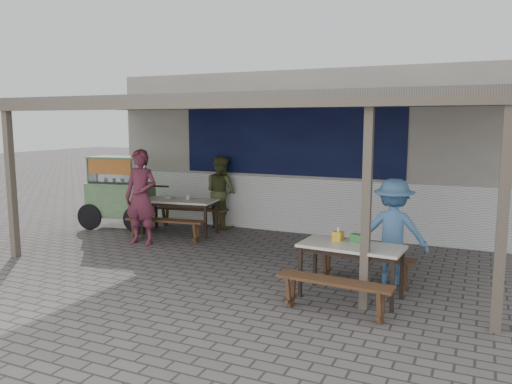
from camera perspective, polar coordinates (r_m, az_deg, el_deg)
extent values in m
plane|color=#635D59|center=(8.39, -2.51, -8.66)|extent=(60.00, 60.00, 0.00)
cube|color=#B4AEA2|center=(11.37, 5.73, 4.69)|extent=(9.00, 1.20, 3.50)
cube|color=white|center=(10.91, 4.57, -1.51)|extent=(9.00, 0.10, 1.20)
cube|color=#0D1640|center=(10.85, 3.69, 6.14)|extent=(5.00, 0.03, 1.60)
cube|color=#635B55|center=(8.94, 0.34, 10.24)|extent=(9.00, 4.20, 0.12)
cube|color=#675E4D|center=(7.12, -6.54, 9.93)|extent=(9.00, 0.12, 0.12)
cube|color=#675E4D|center=(9.80, -26.19, 1.02)|extent=(0.12, 0.12, 2.70)
cube|color=#675E4D|center=(6.24, 26.37, -2.57)|extent=(0.12, 0.12, 2.70)
cube|color=#675E4D|center=(6.47, 12.52, -1.57)|extent=(0.11, 0.11, 2.70)
cube|color=white|center=(10.82, -8.76, -0.97)|extent=(1.66, 0.95, 0.04)
cube|color=black|center=(10.83, -8.75, -1.28)|extent=(1.54, 0.83, 0.06)
cube|color=black|center=(10.94, -12.84, -2.97)|extent=(0.05, 0.05, 0.71)
cube|color=black|center=(10.32, -5.79, -3.46)|extent=(0.05, 0.05, 0.71)
cube|color=black|center=(11.47, -11.35, -2.42)|extent=(0.05, 0.05, 0.71)
cube|color=black|center=(10.88, -4.57, -2.85)|extent=(0.05, 0.05, 0.71)
cube|color=brown|center=(10.26, -10.35, -3.20)|extent=(1.69, 0.51, 0.04)
cube|color=brown|center=(10.63, -13.63, -4.14)|extent=(0.09, 0.28, 0.41)
cube|color=brown|center=(10.02, -6.82, -4.71)|extent=(0.09, 0.28, 0.41)
cube|color=brown|center=(11.49, -7.27, -1.93)|extent=(1.69, 0.51, 0.04)
cube|color=brown|center=(11.82, -10.29, -2.82)|extent=(0.09, 0.28, 0.41)
cube|color=brown|center=(11.28, -4.06, -3.24)|extent=(0.09, 0.28, 0.41)
cube|color=white|center=(6.94, 10.84, -6.11)|extent=(1.42, 0.76, 0.04)
cube|color=black|center=(6.95, 10.83, -6.59)|extent=(1.32, 0.65, 0.06)
cube|color=black|center=(7.00, 5.07, -9.05)|extent=(0.05, 0.05, 0.71)
cube|color=black|center=(6.63, 15.32, -10.30)|extent=(0.05, 0.05, 0.71)
cube|color=black|center=(7.49, 6.75, -7.93)|extent=(0.05, 0.05, 0.71)
cube|color=black|center=(7.15, 16.33, -8.99)|extent=(0.05, 0.05, 0.71)
cube|color=brown|center=(6.40, 8.92, -10.06)|extent=(1.50, 0.38, 0.04)
cube|color=brown|center=(6.68, 3.99, -11.24)|extent=(0.07, 0.28, 0.41)
cube|color=brown|center=(6.32, 14.07, -12.62)|extent=(0.07, 0.28, 0.41)
cube|color=brown|center=(7.64, 12.32, -7.15)|extent=(1.50, 0.38, 0.04)
cube|color=brown|center=(7.88, 8.08, -8.28)|extent=(0.07, 0.28, 0.41)
cube|color=brown|center=(7.57, 16.63, -9.22)|extent=(0.07, 0.28, 0.41)
cube|color=#7AA66E|center=(11.76, -15.21, -0.71)|extent=(1.50, 0.95, 0.73)
cube|color=#7AA66E|center=(11.82, -15.14, -2.55)|extent=(1.45, 0.90, 0.05)
cylinder|color=black|center=(11.79, -18.51, -2.72)|extent=(0.58, 0.15, 0.58)
cylinder|color=black|center=(11.21, -13.61, -3.07)|extent=(0.58, 0.15, 0.58)
cube|color=silver|center=(11.71, -15.55, 2.44)|extent=(1.23, 0.81, 0.57)
cube|color=#7AA66E|center=(11.68, -15.60, 3.83)|extent=(1.28, 0.85, 0.04)
cube|color=#BF372D|center=(11.41, -16.40, 2.77)|extent=(1.03, 0.20, 0.33)
cylinder|color=black|center=(11.32, -11.62, 0.67)|extent=(0.72, 0.16, 0.04)
imported|color=maroon|center=(10.07, -13.01, -0.55)|extent=(0.72, 0.50, 1.88)
imported|color=#4D542C|center=(11.38, -4.02, 0.01)|extent=(0.98, 0.88, 1.64)
imported|color=#4E7DB2|center=(7.71, 15.39, -4.37)|extent=(1.08, 0.69, 1.58)
cube|color=gold|center=(7.13, 9.36, -4.99)|extent=(0.15, 0.15, 0.13)
cube|color=#34773C|center=(7.07, 11.51, -5.21)|extent=(0.20, 0.17, 0.12)
cylinder|color=silver|center=(10.85, -7.77, -0.56)|extent=(0.08, 0.08, 0.10)
imported|color=silver|center=(11.06, -9.87, -0.55)|extent=(0.22, 0.22, 0.05)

